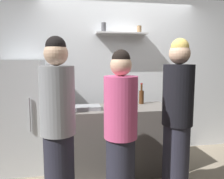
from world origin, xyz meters
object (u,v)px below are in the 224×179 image
at_px(water_bottle_plastic, 115,99).
at_px(person_blonde, 177,120).
at_px(wine_bottle_amber_glass, 141,96).
at_px(person_pink_top, 121,134).
at_px(baking_pan, 87,108).
at_px(person_grey_hoodie, 58,128).
at_px(utensil_holder, 60,107).
at_px(refrigerator, 21,115).
at_px(wine_bottle_pale_glass, 71,105).
at_px(wine_bottle_green_glass, 70,98).

height_order(water_bottle_plastic, person_blonde, person_blonde).
height_order(wine_bottle_amber_glass, person_blonde, person_blonde).
bearing_deg(wine_bottle_amber_glass, person_pink_top, -117.12).
bearing_deg(baking_pan, person_grey_hoodie, -114.41).
relative_size(baking_pan, person_grey_hoodie, 0.19).
distance_m(wine_bottle_amber_glass, water_bottle_plastic, 0.40).
distance_m(utensil_holder, person_pink_top, 0.96).
height_order(baking_pan, person_blonde, person_blonde).
xyz_separation_m(refrigerator, wine_bottle_amber_glass, (1.75, -0.14, 0.25)).
bearing_deg(wine_bottle_pale_glass, wine_bottle_green_glass, 90.42).
bearing_deg(wine_bottle_green_glass, wine_bottle_amber_glass, 2.83).
distance_m(wine_bottle_amber_glass, person_grey_hoodie, 1.55).
bearing_deg(refrigerator, water_bottle_plastic, -5.94).
relative_size(refrigerator, wine_bottle_pale_glass, 5.31).
bearing_deg(water_bottle_plastic, baking_pan, -148.53).
bearing_deg(wine_bottle_pale_glass, refrigerator, 139.88).
relative_size(utensil_holder, person_grey_hoodie, 0.13).
relative_size(person_blonde, person_grey_hoodie, 1.00).
xyz_separation_m(utensil_holder, wine_bottle_green_glass, (0.13, 0.30, 0.06)).
bearing_deg(utensil_holder, person_blonde, -23.43).
distance_m(utensil_holder, person_blonde, 1.43).
relative_size(baking_pan, wine_bottle_green_glass, 1.05).
bearing_deg(person_blonde, refrigerator, 134.83).
relative_size(wine_bottle_green_glass, water_bottle_plastic, 1.57).
height_order(water_bottle_plastic, person_grey_hoodie, person_grey_hoodie).
relative_size(refrigerator, wine_bottle_green_glass, 4.87).
relative_size(person_pink_top, person_grey_hoodie, 0.93).
bearing_deg(baking_pan, wine_bottle_green_glass, 135.61).
xyz_separation_m(utensil_holder, person_blonde, (1.31, -0.57, -0.08)).
xyz_separation_m(utensil_holder, person_grey_hoodie, (0.01, -0.66, -0.08)).
distance_m(baking_pan, person_blonde, 1.16).
height_order(wine_bottle_pale_glass, wine_bottle_green_glass, wine_bottle_green_glass).
relative_size(utensil_holder, person_blonde, 0.12).
bearing_deg(wine_bottle_green_glass, person_pink_top, -63.44).
height_order(utensil_holder, wine_bottle_pale_glass, wine_bottle_pale_glass).
xyz_separation_m(baking_pan, person_pink_top, (0.28, -0.79, -0.12)).
height_order(wine_bottle_green_glass, person_pink_top, person_pink_top).
distance_m(wine_bottle_pale_glass, water_bottle_plastic, 0.79).
bearing_deg(person_blonde, utensil_holder, 140.54).
xyz_separation_m(baking_pan, wine_bottle_amber_glass, (0.82, 0.27, 0.09)).
distance_m(person_pink_top, person_grey_hoodie, 0.63).
distance_m(wine_bottle_pale_glass, person_pink_top, 0.80).
distance_m(wine_bottle_amber_glass, wine_bottle_green_glass, 1.05).
height_order(baking_pan, water_bottle_plastic, water_bottle_plastic).
xyz_separation_m(baking_pan, utensil_holder, (-0.35, -0.08, 0.04)).
bearing_deg(water_bottle_plastic, person_pink_top, -97.90).
xyz_separation_m(utensil_holder, wine_bottle_amber_glass, (1.17, 0.35, 0.05)).
distance_m(utensil_holder, water_bottle_plastic, 0.85).
bearing_deg(utensil_holder, baking_pan, 13.01).
relative_size(baking_pan, water_bottle_plastic, 1.65).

